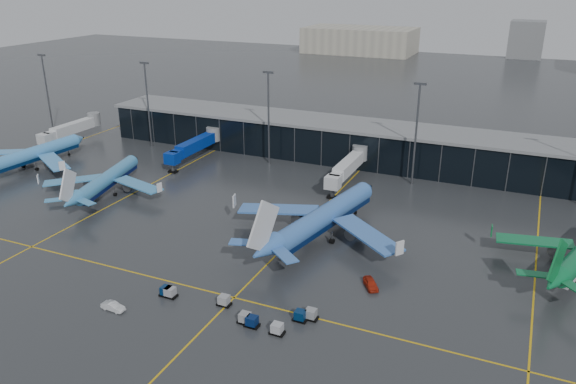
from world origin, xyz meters
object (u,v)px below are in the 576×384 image
at_px(airliner_klm_west, 33,146).
at_px(baggage_carts, 242,310).
at_px(airliner_arkefly, 107,171).
at_px(airliner_klm_near, 325,204).
at_px(service_van_red, 371,283).
at_px(service_van_white, 113,306).
at_px(mobile_airstair, 284,246).

relative_size(airliner_klm_west, baggage_carts, 1.48).
xyz_separation_m(airliner_arkefly, airliner_klm_near, (56.05, -1.05, 1.30)).
distance_m(airliner_klm_west, baggage_carts, 94.19).
xyz_separation_m(service_van_red, service_van_white, (-35.30, -23.17, -0.10)).
bearing_deg(baggage_carts, airliner_arkefly, 148.85).
height_order(airliner_klm_west, mobile_airstair, airliner_klm_west).
bearing_deg(service_van_white, airliner_klm_near, -26.60).
height_order(airliner_arkefly, service_van_white, airliner_arkefly).
bearing_deg(airliner_klm_near, service_van_white, -107.43).
xyz_separation_m(airliner_klm_west, airliner_klm_near, (87.23, -7.99, 0.83)).
xyz_separation_m(airliner_klm_west, service_van_white, (66.13, -46.82, -5.37)).
bearing_deg(service_van_white, service_van_red, -54.81).
height_order(airliner_klm_west, service_van_red, airliner_klm_west).
distance_m(mobile_airstair, service_van_red, 20.21).
bearing_deg(airliner_klm_near, service_van_red, -36.72).
height_order(airliner_klm_near, baggage_carts, airliner_klm_near).
xyz_separation_m(airliner_arkefly, service_van_red, (70.25, -16.71, -4.81)).
distance_m(airliner_klm_near, baggage_carts, 32.30).
height_order(airliner_klm_near, service_van_red, airliner_klm_near).
bearing_deg(airliner_klm_near, airliner_klm_west, -174.14).
height_order(airliner_klm_west, baggage_carts, airliner_klm_west).
bearing_deg(service_van_white, airliner_klm_west, 56.61).
bearing_deg(airliner_klm_west, baggage_carts, -21.37).
relative_size(airliner_klm_west, airliner_arkefly, 1.08).
height_order(mobile_airstair, service_van_white, mobile_airstair).
bearing_deg(mobile_airstair, service_van_white, -106.78).
bearing_deg(airliner_klm_west, airliner_arkefly, -8.99).
relative_size(airliner_arkefly, baggage_carts, 1.37).
relative_size(airliner_klm_west, airliner_klm_near, 0.88).
relative_size(airliner_arkefly, mobile_airstair, 10.13).
distance_m(airliner_klm_west, service_van_red, 104.29).
bearing_deg(airliner_klm_west, airliner_klm_near, -1.67).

